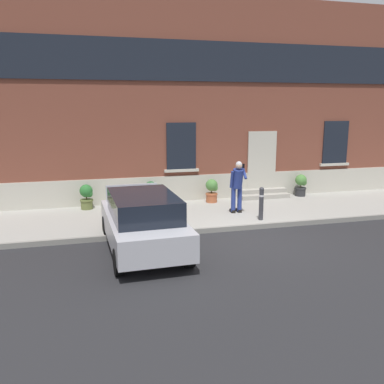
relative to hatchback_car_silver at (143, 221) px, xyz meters
The scene contains 12 objects.
ground_plane 2.89m from the hatchback_car_silver, ahead, with size 80.00×80.00×0.00m, color #232326.
sidewalk 4.09m from the hatchback_car_silver, 46.49° to the left, with size 24.00×3.60×0.15m, color #99968E.
curb_edge 3.06m from the hatchback_car_silver, 20.95° to the left, with size 24.00×0.12×0.15m, color gray.
building_facade 6.76m from the hatchback_car_silver, 62.81° to the left, with size 24.00×1.52×7.50m.
entrance_stoop 6.94m from the hatchback_car_silver, 40.05° to the left, with size 1.96×0.64×0.32m.
hatchback_car_silver is the anchor object (origin of this frame).
bollard_near_person 4.16m from the hatchback_car_silver, 20.74° to the left, with size 0.15×0.15×1.04m.
person_on_phone 4.26m from the hatchback_car_silver, 35.34° to the left, with size 0.51×0.52×1.74m.
planter_olive 4.48m from the hatchback_car_silver, 107.48° to the left, with size 0.44×0.44×0.86m.
planter_cream 4.40m from the hatchback_car_silver, 78.29° to the left, with size 0.44×0.44×0.86m.
planter_terracotta 5.23m from the hatchback_car_silver, 53.17° to the left, with size 0.44×0.44×0.86m.
planter_charcoal 8.10m from the hatchback_car_silver, 32.30° to the left, with size 0.44×0.44×0.86m.
Camera 1 is at (-4.13, -10.19, 3.64)m, focal length 38.76 mm.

